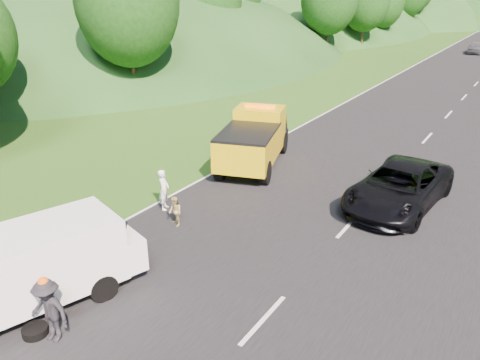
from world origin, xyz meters
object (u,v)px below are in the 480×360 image
Objects in this scene: worker at (54,340)px; passing_suv at (396,206)px; suitcase at (90,212)px; spare_tire at (36,335)px; child at (176,226)px; tow_truck at (254,139)px; woman at (165,209)px; white_van at (26,267)px.

worker is 12.74m from passing_suv.
suitcase is 0.85× the size of spare_tire.
child is 6.12m from worker.
suitcase is at bearing 127.27° from spare_tire.
woman is at bearing -111.68° from tow_truck.
worker reaches higher than woman.
worker reaches higher than passing_suv.
suitcase is (-2.14, -7.92, -1.02)m from tow_truck.
passing_suv is (6.91, -0.86, -1.28)m from tow_truck.
worker is (1.48, -0.50, -1.24)m from white_van.
woman is 2.73m from suitcase.
tow_truck is at bearing 74.87° from suitcase.
spare_tire is at bearing -173.65° from worker.
worker is 6.34m from suitcase.
white_van reaches higher than spare_tire.
child reaches higher than suitcase.
worker is (2.46, -6.80, 0.00)m from woman.
tow_truck is at bearing 127.43° from child.
tow_truck is 1.12× the size of passing_suv.
child is (0.22, 5.49, -1.24)m from white_van.
white_van is 1.99m from worker.
spare_tire is (1.95, -6.93, 0.00)m from woman.
suitcase is (-1.75, -2.07, 0.26)m from woman.
spare_tire is (1.56, -12.79, -1.28)m from tow_truck.
suitcase is 6.12m from spare_tire.
worker is (2.08, -12.65, -1.28)m from tow_truck.
tow_truck reaches higher than white_van.
woman reaches higher than child.
passing_suv reaches higher than spare_tire.
spare_tire is (3.70, -4.86, -0.26)m from suitcase.
woman is at bearing -140.67° from passing_suv.
worker is 3.18× the size of suitcase.
worker is (1.26, -5.99, 0.00)m from child.
white_van is 5.64m from child.
spare_tire is at bearing -52.65° from child.
white_van is at bearing 152.94° from worker.
passing_suv is at bearing 65.82° from spare_tire.
white_van is 6.14× the size of child.
white_van is at bearing 161.92° from woman.
tow_truck reaches higher than suitcase.
worker reaches higher than spare_tire.
child is 0.19× the size of passing_suv.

